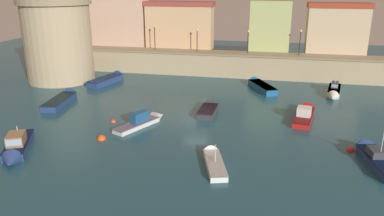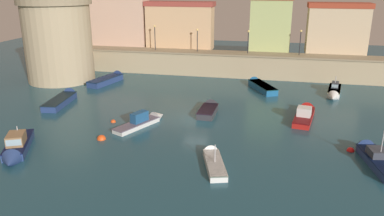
{
  "view_description": "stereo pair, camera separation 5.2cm",
  "coord_description": "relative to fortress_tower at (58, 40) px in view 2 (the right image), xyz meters",
  "views": [
    {
      "loc": [
        7.53,
        -36.29,
        13.63
      ],
      "look_at": [
        0.0,
        -1.83,
        1.88
      ],
      "focal_mm": 35.86,
      "sensor_mm": 36.0,
      "label": 1
    },
    {
      "loc": [
        7.58,
        -36.28,
        13.63
      ],
      "look_at": [
        0.0,
        -1.83,
        1.88
      ],
      "focal_mm": 35.86,
      "sensor_mm": 36.0,
      "label": 2
    }
  ],
  "objects": [
    {
      "name": "moored_boat_6",
      "position": [
        37.27,
        0.26,
        -5.31
      ],
      "size": [
        2.5,
        6.62,
        2.5
      ],
      "rotation": [
        0.0,
        0.0,
        -1.74
      ],
      "color": "silver",
      "rests_on": "ground"
    },
    {
      "name": "fortress_tower",
      "position": [
        0.0,
        0.0,
        0.0
      ],
      "size": [
        9.93,
        9.93,
        11.39
      ],
      "color": "tan",
      "rests_on": "ground"
    },
    {
      "name": "moored_boat_2",
      "position": [
        9.37,
        -23.32,
        -5.25
      ],
      "size": [
        4.34,
        6.82,
        2.37
      ],
      "rotation": [
        0.0,
        0.0,
        -1.13
      ],
      "color": "navy",
      "rests_on": "ground"
    },
    {
      "name": "quay_lamp_3",
      "position": [
        33.1,
        7.93,
        0.11
      ],
      "size": [
        0.32,
        0.32,
        3.58
      ],
      "color": "black",
      "rests_on": "quay_wall"
    },
    {
      "name": "moored_boat_0",
      "position": [
        28.0,
        1.51,
        -5.32
      ],
      "size": [
        4.68,
        7.19,
        1.51
      ],
      "rotation": [
        0.0,
        0.0,
        2.04
      ],
      "color": "#195689",
      "rests_on": "ground"
    },
    {
      "name": "moored_boat_9",
      "position": [
        17.46,
        -14.55,
        -5.37
      ],
      "size": [
        3.96,
        6.51,
        1.84
      ],
      "rotation": [
        0.0,
        0.0,
        1.14
      ],
      "color": "silver",
      "rests_on": "ground"
    },
    {
      "name": "moored_boat_3",
      "position": [
        33.27,
        -8.93,
        -5.32
      ],
      "size": [
        2.76,
        7.3,
        1.96
      ],
      "rotation": [
        0.0,
        0.0,
        1.4
      ],
      "color": "red",
      "rests_on": "ground"
    },
    {
      "name": "ground_plane",
      "position": [
        22.23,
        -12.21,
        -5.76
      ],
      "size": [
        110.7,
        110.7,
        0.0
      ],
      "primitive_type": "plane",
      "color": "#1E4756"
    },
    {
      "name": "quay_wall",
      "position": [
        22.23,
        7.93,
        -4.0
      ],
      "size": [
        46.72,
        3.67,
        3.49
      ],
      "color": "tan",
      "rests_on": "ground"
    },
    {
      "name": "mooring_buoy_2",
      "position": [
        14.93,
        -19.03,
        -5.76
      ],
      "size": [
        0.8,
        0.8,
        0.8
      ],
      "primitive_type": "sphere",
      "color": "#EA4C19",
      "rests_on": "ground"
    },
    {
      "name": "moored_boat_1",
      "position": [
        23.17,
        -9.53,
        -5.37
      ],
      "size": [
        1.74,
        5.04,
        1.55
      ],
      "rotation": [
        0.0,
        0.0,
        1.55
      ],
      "color": "#333338",
      "rests_on": "ground"
    },
    {
      "name": "quay_lamp_2",
      "position": [
        25.77,
        7.93,
        -0.03
      ],
      "size": [
        0.32,
        0.32,
        3.34
      ],
      "color": "black",
      "rests_on": "quay_wall"
    },
    {
      "name": "moored_boat_8",
      "position": [
        25.53,
        -21.36,
        -5.48
      ],
      "size": [
        2.96,
        6.06,
        2.29
      ],
      "rotation": [
        0.0,
        0.0,
        1.87
      ],
      "color": "white",
      "rests_on": "ground"
    },
    {
      "name": "mooring_buoy_0",
      "position": [
        14.18,
        -14.65,
        -5.76
      ],
      "size": [
        0.52,
        0.52,
        0.52
      ],
      "primitive_type": "sphere",
      "color": "#EA4C19",
      "rests_on": "ground"
    },
    {
      "name": "moored_boat_5",
      "position": [
        5.69,
        -9.51,
        -5.35
      ],
      "size": [
        2.58,
        7.55,
        1.65
      ],
      "rotation": [
        0.0,
        0.0,
        1.69
      ],
      "color": "navy",
      "rests_on": "ground"
    },
    {
      "name": "quay_lamp_0",
      "position": [
        11.59,
        7.93,
        0.19
      ],
      "size": [
        0.32,
        0.32,
        3.72
      ],
      "color": "black",
      "rests_on": "quay_wall"
    },
    {
      "name": "quay_lamp_1",
      "position": [
        18.21,
        7.93,
        -0.02
      ],
      "size": [
        0.32,
        0.32,
        3.36
      ],
      "color": "black",
      "rests_on": "quay_wall"
    },
    {
      "name": "moored_boat_7",
      "position": [
        38.01,
        -18.35,
        -5.34
      ],
      "size": [
        2.67,
        7.23,
        3.35
      ],
      "rotation": [
        0.0,
        0.0,
        1.74
      ],
      "color": "navy",
      "rests_on": "ground"
    },
    {
      "name": "moored_boat_4",
      "position": [
        7.14,
        0.54,
        -5.32
      ],
      "size": [
        3.38,
        7.49,
        1.7
      ],
      "rotation": [
        0.0,
        0.0,
        1.34
      ],
      "color": "navy",
      "rests_on": "ground"
    },
    {
      "name": "mooring_buoy_1",
      "position": [
        36.54,
        -16.83,
        -5.76
      ],
      "size": [
        0.63,
        0.63,
        0.63
      ],
      "primitive_type": "sphere",
      "color": "red",
      "rests_on": "ground"
    },
    {
      "name": "old_town_backdrop",
      "position": [
        20.18,
        11.46,
        1.53
      ],
      "size": [
        43.64,
        4.71,
        8.77
      ],
      "color": "#CCA58B",
      "rests_on": "ground"
    }
  ]
}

